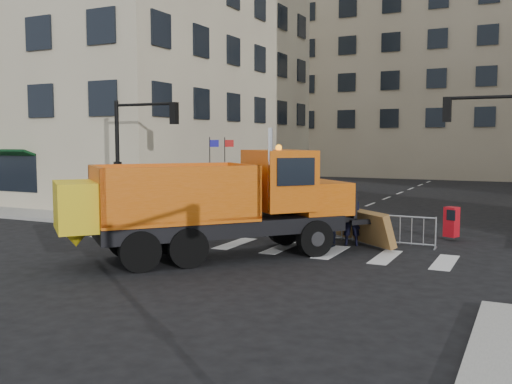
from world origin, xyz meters
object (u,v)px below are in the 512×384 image
at_px(plow_truck, 213,201).
at_px(cop_b, 324,220).
at_px(newspaper_box, 451,222).
at_px(worker, 190,201).
at_px(cop_c, 331,218).
at_px(cop_a, 351,218).

distance_m(plow_truck, cop_b, 4.22).
xyz_separation_m(plow_truck, newspaper_box, (6.36, 6.44, -1.11)).
distance_m(plow_truck, worker, 7.87).
bearing_deg(worker, cop_c, -14.13).
height_order(plow_truck, newspaper_box, plow_truck).
relative_size(cop_c, worker, 1.15).
height_order(cop_a, cop_b, cop_a).
height_order(cop_a, cop_c, cop_a).
distance_m(cop_b, newspaper_box, 4.99).
distance_m(cop_a, cop_c, 0.76).
bearing_deg(cop_c, plow_truck, -3.85).
xyz_separation_m(cop_b, cop_c, (0.05, 0.64, 0.02)).
bearing_deg(plow_truck, cop_a, 0.69).
height_order(cop_b, cop_c, cop_c).
xyz_separation_m(cop_b, newspaper_box, (3.85, 3.18, -0.22)).
bearing_deg(cop_a, cop_b, 21.12).
xyz_separation_m(cop_c, worker, (-7.38, 2.26, 0.03)).
distance_m(worker, newspaper_box, 11.19).
bearing_deg(plow_truck, cop_c, 7.75).
height_order(cop_b, newspaper_box, cop_b).
bearing_deg(cop_c, cop_b, 25.31).
relative_size(cop_b, worker, 1.12).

